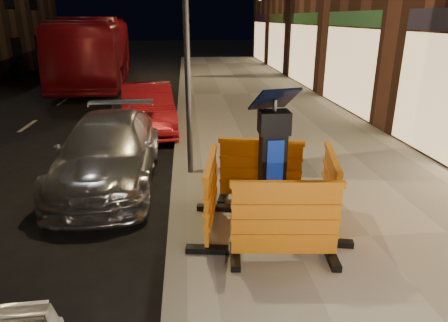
{
  "coord_description": "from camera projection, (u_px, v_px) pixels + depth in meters",
  "views": [
    {
      "loc": [
        0.22,
        -5.19,
        3.34
      ],
      "look_at": [
        0.8,
        1.0,
        1.1
      ],
      "focal_mm": 32.0,
      "sensor_mm": 36.0,
      "label": 1
    }
  ],
  "objects": [
    {
      "name": "barrier_kerbside",
      "position": [
        211.0,
        195.0,
        6.19
      ],
      "size": [
        0.85,
        1.6,
        1.19
      ],
      "primitive_type": "cube",
      "rotation": [
        0.0,
        0.0,
        1.42
      ],
      "color": "orange",
      "rests_on": "sidewalk"
    },
    {
      "name": "parking_kiosk",
      "position": [
        272.0,
        165.0,
        6.11
      ],
      "size": [
        0.78,
        0.78,
        2.13
      ],
      "primitive_type": "cube",
      "rotation": [
        0.0,
        0.0,
        -0.18
      ],
      "color": "black",
      "rests_on": "sidewalk"
    },
    {
      "name": "barrier_back",
      "position": [
        260.0,
        171.0,
        7.16
      ],
      "size": [
        1.63,
        0.97,
        1.19
      ],
      "primitive_type": "cube",
      "rotation": [
        0.0,
        0.0,
        -0.24
      ],
      "color": "orange",
      "rests_on": "sidewalk"
    },
    {
      "name": "car_red",
      "position": [
        149.0,
        130.0,
        12.56
      ],
      "size": [
        1.99,
        4.44,
        1.42
      ],
      "primitive_type": "imported",
      "rotation": [
        0.0,
        0.0,
        0.12
      ],
      "color": "maroon",
      "rests_on": "ground"
    },
    {
      "name": "bus_doubledecker",
      "position": [
        99.0,
        83.0,
        21.48
      ],
      "size": [
        3.83,
        12.31,
        3.37
      ],
      "primitive_type": "imported",
      "rotation": [
        0.0,
        0.0,
        0.08
      ],
      "color": "maroon",
      "rests_on": "ground"
    },
    {
      "name": "street_lamp_far",
      "position": [
        185.0,
        21.0,
        21.79
      ],
      "size": [
        0.12,
        0.12,
        6.0
      ],
      "primitive_type": "cylinder",
      "color": "#3F3F44",
      "rests_on": "sidewalk"
    },
    {
      "name": "kerb",
      "position": [
        177.0,
        250.0,
        5.95
      ],
      "size": [
        0.3,
        60.0,
        0.15
      ],
      "primitive_type": "cube",
      "color": "slate",
      "rests_on": "ground"
    },
    {
      "name": "barrier_front",
      "position": [
        285.0,
        222.0,
        5.38
      ],
      "size": [
        1.58,
        0.77,
        1.19
      ],
      "primitive_type": "cube",
      "rotation": [
        0.0,
        0.0,
        -0.1
      ],
      "color": "orange",
      "rests_on": "sidewalk"
    },
    {
      "name": "street_lamp_mid",
      "position": [
        186.0,
        28.0,
        7.74
      ],
      "size": [
        0.12,
        0.12,
        6.0
      ],
      "primitive_type": "cylinder",
      "color": "#3F3F44",
      "rests_on": "sidewalk"
    },
    {
      "name": "barrier_bldgside",
      "position": [
        330.0,
        191.0,
        6.35
      ],
      "size": [
        0.94,
        1.62,
        1.19
      ],
      "primitive_type": "cube",
      "rotation": [
        0.0,
        0.0,
        1.35
      ],
      "color": "orange",
      "rests_on": "sidewalk"
    },
    {
      "name": "ground_plane",
      "position": [
        177.0,
        254.0,
        5.98
      ],
      "size": [
        120.0,
        120.0,
        0.0
      ],
      "primitive_type": "plane",
      "color": "black",
      "rests_on": "ground"
    },
    {
      "name": "car_silver",
      "position": [
        112.0,
        181.0,
        8.64
      ],
      "size": [
        1.99,
        4.77,
        1.38
      ],
      "primitive_type": "imported",
      "rotation": [
        0.0,
        0.0,
        0.01
      ],
      "color": "silver",
      "rests_on": "ground"
    },
    {
      "name": "sidewalk",
      "position": [
        370.0,
        240.0,
        6.21
      ],
      "size": [
        6.0,
        60.0,
        0.15
      ],
      "primitive_type": "cube",
      "color": "gray",
      "rests_on": "ground"
    }
  ]
}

